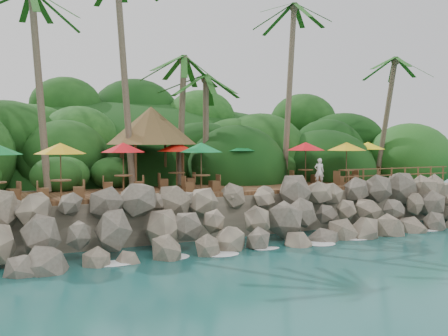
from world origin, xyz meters
name	(u,v)px	position (x,y,z in m)	size (l,w,h in m)	color
ground	(283,248)	(0.00, 0.00, 0.00)	(140.00, 140.00, 0.00)	#19514F
land_base	(162,194)	(0.00, 16.00, 1.05)	(32.00, 25.20, 2.10)	gray
jungle_hill	(131,198)	(0.00, 23.50, 0.00)	(44.80, 28.00, 15.40)	#143811
seawall	(261,218)	(0.00, 2.00, 1.15)	(29.00, 4.00, 2.30)	gray
terrace	(224,190)	(0.00, 6.00, 2.20)	(26.00, 5.00, 0.20)	brown
jungle_foliage	(167,210)	(0.00, 15.00, 0.00)	(44.00, 16.00, 12.00)	#143811
foam_line	(280,246)	(0.00, 0.30, 0.03)	(25.20, 0.80, 0.06)	white
palms	(217,28)	(0.89, 8.67, 11.69)	(30.10, 6.96, 13.42)	brown
palapa	(151,126)	(-3.10, 9.26, 5.79)	(5.31, 5.31, 4.60)	brown
dining_clusters	(218,150)	(-0.38, 5.97, 4.39)	(25.93, 5.53, 2.52)	brown
railing	(398,174)	(10.68, 3.65, 2.91)	(8.30, 0.10, 1.00)	brown
waiter	(319,172)	(5.90, 5.17, 3.09)	(0.58, 0.38, 1.58)	white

